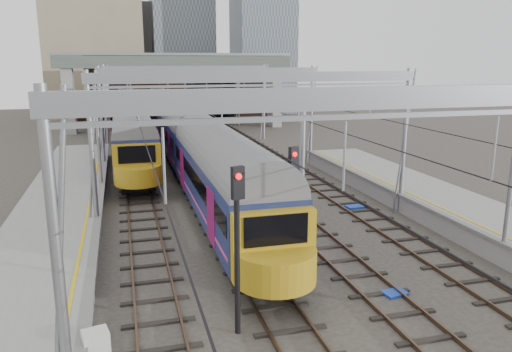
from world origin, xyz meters
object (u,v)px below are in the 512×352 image
object	(u,v)px
train_main	(171,120)
train_second	(128,114)
signal_near_centre	(292,197)
signal_near_left	(237,232)

from	to	relation	value
train_main	train_second	distance (m)	7.61
train_second	train_main	bearing A→B (deg)	-58.29
train_main	signal_near_centre	world-z (taller)	signal_near_centre
signal_near_centre	train_main	bearing A→B (deg)	71.04
train_main	signal_near_left	bearing A→B (deg)	-92.56
train_second	signal_near_left	bearing A→B (deg)	-86.81
train_second	signal_near_left	world-z (taller)	signal_near_left
train_main	train_second	world-z (taller)	train_main
signal_near_left	signal_near_centre	size ratio (longest dim) A/B	1.03
signal_near_left	signal_near_centre	distance (m)	4.62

